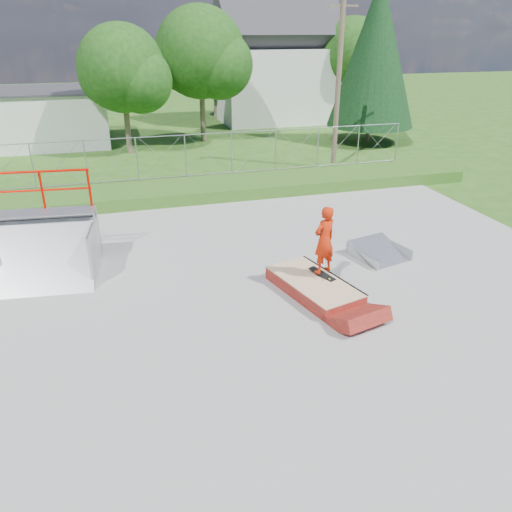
{
  "coord_description": "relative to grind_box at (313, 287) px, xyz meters",
  "views": [
    {
      "loc": [
        -2.9,
        -10.34,
        6.32
      ],
      "look_at": [
        0.25,
        0.6,
        1.1
      ],
      "focal_mm": 35.0,
      "sensor_mm": 36.0,
      "label": 1
    }
  ],
  "objects": [
    {
      "name": "chain_link_fence",
      "position": [
        -1.69,
        10.28,
        1.2
      ],
      "size": [
        20.0,
        0.06,
        1.8
      ],
      "primitive_type": null,
      "color": "gray",
      "rests_on": "grass_berm"
    },
    {
      "name": "tree_center",
      "position": [
        1.09,
        19.59,
        4.65
      ],
      "size": [
        5.44,
        5.12,
        7.6
      ],
      "color": "brown",
      "rests_on": "ground"
    },
    {
      "name": "utility_building_flat",
      "position": [
        -9.69,
        21.78,
        1.3
      ],
      "size": [
        10.0,
        6.0,
        3.0
      ],
      "primitive_type": "cube",
      "color": "silver",
      "rests_on": "ground"
    },
    {
      "name": "tree_right_far",
      "position": [
        12.58,
        23.61,
        4.34
      ],
      "size": [
        5.1,
        4.8,
        7.12
      ],
      "color": "brown",
      "rests_on": "ground"
    },
    {
      "name": "quarter_pipe",
      "position": [
        -6.75,
        2.84,
        1.18
      ],
      "size": [
        2.99,
        2.62,
        2.75
      ],
      "primitive_type": null,
      "rotation": [
        0.0,
        0.0,
        -0.11
      ],
      "color": "#B0B2B8",
      "rests_on": "concrete_pad"
    },
    {
      "name": "tree_back_mid",
      "position": [
        3.52,
        27.64,
        3.43
      ],
      "size": [
        4.08,
        3.84,
        5.7
      ],
      "color": "brown",
      "rests_on": "ground"
    },
    {
      "name": "grass_berm",
      "position": [
        -1.69,
        9.28,
        0.05
      ],
      "size": [
        24.0,
        3.0,
        0.5
      ],
      "primitive_type": "cube",
      "color": "#2D5017",
      "rests_on": "ground"
    },
    {
      "name": "grind_box",
      "position": [
        0.0,
        0.0,
        0.0
      ],
      "size": [
        1.93,
        2.92,
        0.4
      ],
      "rotation": [
        0.0,
        0.0,
        0.25
      ],
      "color": "maroon",
      "rests_on": "concrete_pad"
    },
    {
      "name": "concrete_pad",
      "position": [
        -1.69,
        -0.22,
        -0.18
      ],
      "size": [
        20.0,
        16.0,
        0.04
      ],
      "primitive_type": "cube",
      "color": "#9A9A97",
      "rests_on": "ground"
    },
    {
      "name": "skateboard",
      "position": [
        0.31,
        0.18,
        0.24
      ],
      "size": [
        0.55,
        0.81,
        0.13
      ],
      "primitive_type": "cube",
      "rotation": [
        0.14,
        0.0,
        0.46
      ],
      "color": "black",
      "rests_on": "grind_box"
    },
    {
      "name": "tree_left_near",
      "position": [
        -3.44,
        17.62,
        4.04
      ],
      "size": [
        4.76,
        4.48,
        6.65
      ],
      "color": "brown",
      "rests_on": "ground"
    },
    {
      "name": "ground",
      "position": [
        -1.69,
        -0.22,
        -0.2
      ],
      "size": [
        120.0,
        120.0,
        0.0
      ],
      "primitive_type": "plane",
      "color": "#2D5017",
      "rests_on": "ground"
    },
    {
      "name": "skater",
      "position": [
        0.31,
        0.18,
        1.14
      ],
      "size": [
        0.76,
        0.63,
        1.79
      ],
      "primitive_type": "imported",
      "rotation": [
        0.0,
        0.0,
        3.5
      ],
      "color": "red",
      "rests_on": "grind_box"
    },
    {
      "name": "flat_bank_ramp",
      "position": [
        2.74,
        1.52,
        0.01
      ],
      "size": [
        1.69,
        1.76,
        0.43
      ],
      "primitive_type": null,
      "rotation": [
        0.0,
        0.0,
        0.23
      ],
      "color": "#B0B2B8",
      "rests_on": "concrete_pad"
    },
    {
      "name": "gable_house",
      "position": [
        7.31,
        25.78,
        3.64
      ],
      "size": [
        8.4,
        6.08,
        8.94
      ],
      "color": "silver",
      "rests_on": "ground"
    },
    {
      "name": "conifer_tree",
      "position": [
        10.31,
        16.78,
        4.85
      ],
      "size": [
        5.04,
        5.04,
        9.1
      ],
      "color": "brown",
      "rests_on": "ground"
    },
    {
      "name": "utility_pole",
      "position": [
        5.81,
        11.78,
        3.8
      ],
      "size": [
        0.24,
        0.24,
        8.0
      ],
      "primitive_type": "cylinder",
      "color": "brown",
      "rests_on": "ground"
    }
  ]
}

